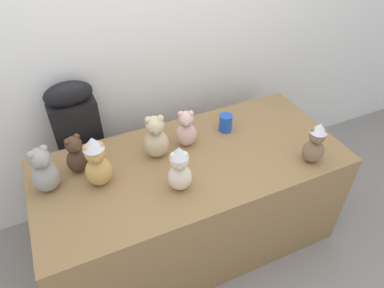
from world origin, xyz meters
name	(u,v)px	position (x,y,z in m)	size (l,w,h in m)	color
ground_plane	(208,266)	(0.00, 0.00, 0.00)	(10.00, 10.00, 0.00)	gray
wall_back	(146,19)	(0.00, 0.90, 1.30)	(7.00, 0.08, 2.60)	white
display_table	(192,202)	(0.00, 0.25, 0.36)	(1.76, 0.80, 0.71)	olive
instrument_case	(84,153)	(-0.54, 0.78, 0.54)	(0.28, 0.13, 1.07)	black
teddy_bear_honey	(97,162)	(-0.51, 0.29, 0.86)	(0.14, 0.13, 0.30)	tan
teddy_bear_mocha	(315,144)	(0.61, -0.03, 0.84)	(0.15, 0.15, 0.26)	#7F6047
teddy_bear_ash	(44,171)	(-0.75, 0.36, 0.84)	(0.17, 0.16, 0.27)	gray
teddy_bear_blush	(186,129)	(0.03, 0.39, 0.83)	(0.15, 0.14, 0.24)	beige
teddy_bear_sand	(156,138)	(-0.16, 0.37, 0.84)	(0.16, 0.15, 0.27)	#CCB78E
teddy_bear_cocoa	(77,155)	(-0.59, 0.43, 0.82)	(0.15, 0.14, 0.23)	#4C3323
teddy_bear_cream	(180,169)	(-0.14, 0.08, 0.85)	(0.15, 0.14, 0.27)	beige
party_cup_blue	(226,123)	(0.30, 0.42, 0.77)	(0.08, 0.08, 0.11)	blue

